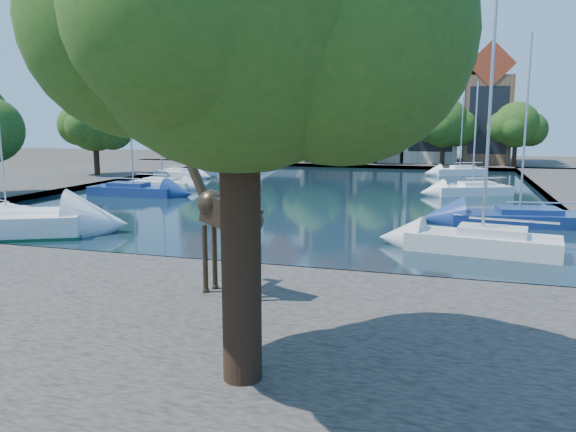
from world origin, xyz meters
name	(u,v)px	position (x,y,z in m)	size (l,w,h in m)	color
ground	(148,267)	(0.00, 0.00, 0.00)	(160.00, 160.00, 0.00)	#38332B
water_basin	(304,193)	(0.00, 24.00, 0.04)	(38.00, 50.00, 0.08)	black
near_quay	(17,320)	(0.00, -7.00, 0.25)	(50.00, 14.00, 0.50)	#524E47
far_quay	(366,162)	(0.00, 56.00, 0.25)	(60.00, 16.00, 0.50)	#524E47
left_quay	(44,181)	(-25.00, 24.00, 0.25)	(14.00, 52.00, 0.50)	#524E47
plane_tree	(243,14)	(7.62, -9.01, 7.67)	(8.32, 6.40, 10.62)	#332114
townhouse_west_end	(207,109)	(-23.00, 55.99, 7.36)	(5.44, 9.18, 14.93)	#815F46
townhouse_west_mid	(246,102)	(-17.00, 55.99, 8.23)	(5.94, 9.18, 16.79)	beige
townhouse_west_inner	(291,109)	(-10.50, 55.99, 7.35)	(6.43, 9.18, 15.15)	silver
townhouse_center	(337,101)	(-4.00, 55.99, 8.36)	(5.44, 9.18, 16.93)	brown
townhouse_east_inner	(382,105)	(2.00, 55.99, 7.73)	(5.94, 9.18, 15.79)	tan
townhouse_east_mid	(434,102)	(8.50, 55.99, 8.10)	(6.43, 9.18, 16.65)	beige
townhouse_east_end	(487,109)	(15.00, 55.99, 7.11)	(5.44, 9.18, 14.43)	brown
far_tree_far_west	(198,125)	(-21.90, 50.49, 5.18)	(7.28, 5.60, 7.68)	#332114
far_tree_west	(254,126)	(-13.91, 50.49, 5.08)	(6.76, 5.20, 7.36)	#332114
far_tree_mid_west	(313,124)	(-5.89, 50.49, 5.29)	(7.80, 6.00, 8.00)	#332114
far_tree_mid_east	(377,126)	(2.10, 50.49, 5.13)	(7.02, 5.40, 7.52)	#332114
far_tree_east	(445,125)	(10.11, 50.49, 5.24)	(7.54, 5.80, 7.84)	#332114
far_tree_far_east	(517,126)	(18.09, 50.49, 5.08)	(6.76, 5.20, 7.36)	#332114
side_tree_left_far	(95,124)	(-21.90, 27.99, 5.38)	(7.28, 5.60, 7.88)	#332114
giraffe_statue	(223,214)	(4.90, -3.79, 2.99)	(3.48, 1.38, 5.06)	#312518
sailboat_left_a	(6,213)	(-12.90, 6.51, 0.55)	(5.34, 3.70, 8.23)	silver
sailboat_left_b	(134,189)	(-12.00, 18.34, 0.60)	(6.78, 2.66, 9.70)	navy
sailboat_left_c	(162,183)	(-12.00, 22.79, 0.59)	(5.55, 2.29, 10.47)	silver
sailboat_left_d	(179,173)	(-15.00, 31.62, 0.58)	(5.39, 2.60, 9.40)	silver
sailboat_left_e	(235,163)	(-14.00, 44.00, 0.70)	(7.71, 4.98, 12.48)	silver
sailboat_right_a	(482,238)	(12.78, 6.09, 0.71)	(6.60, 3.07, 11.43)	silver
sailboat_right_b	(519,216)	(15.00, 13.47, 0.59)	(7.66, 3.61, 10.17)	navy
sailboat_right_c	(472,188)	(12.84, 25.82, 0.62)	(6.08, 4.19, 8.56)	white
sailboat_right_d	(460,170)	(12.00, 42.13, 0.62)	(5.64, 3.93, 7.99)	white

